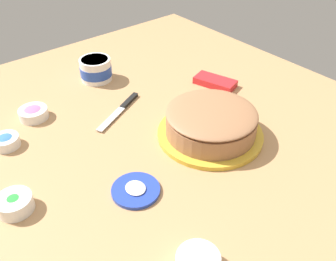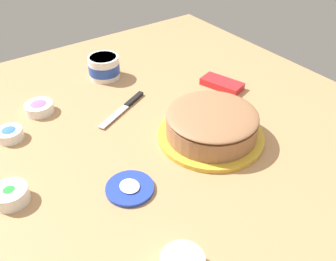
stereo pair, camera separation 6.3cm
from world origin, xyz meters
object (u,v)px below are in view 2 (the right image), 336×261
(frosted_cake, at_px, (212,125))
(candy_box_lower, at_px, (222,84))
(sprinkle_bowl_blue, at_px, (10,134))
(sprinkle_bowl_pink, at_px, (39,107))
(frosting_tub, at_px, (104,67))
(spreading_knife, at_px, (126,106))
(sprinkle_bowl_green, at_px, (11,194))
(frosting_tub_lid, at_px, (130,188))

(frosted_cake, height_order, candy_box_lower, frosted_cake)
(sprinkle_bowl_blue, relative_size, sprinkle_bowl_pink, 0.85)
(frosting_tub, xyz_separation_m, candy_box_lower, (-0.31, -0.31, -0.03))
(frosting_tub, height_order, spreading_knife, frosting_tub)
(frosting_tub, distance_m, sprinkle_bowl_pink, 0.30)
(spreading_knife, relative_size, candy_box_lower, 1.48)
(sprinkle_bowl_green, distance_m, candy_box_lower, 0.80)
(frosted_cake, height_order, frosting_tub, frosted_cake)
(candy_box_lower, bearing_deg, frosted_cake, 114.00)
(sprinkle_bowl_blue, bearing_deg, frosting_tub, -66.68)
(frosting_tub_lid, bearing_deg, spreading_knife, -28.89)
(sprinkle_bowl_pink, bearing_deg, sprinkle_bowl_green, 150.29)
(spreading_knife, bearing_deg, sprinkle_bowl_green, 114.13)
(frosted_cake, bearing_deg, spreading_knife, 23.43)
(frosting_tub_lid, xyz_separation_m, spreading_knife, (0.33, -0.18, -0.00))
(spreading_knife, xyz_separation_m, sprinkle_bowl_blue, (0.06, 0.36, 0.01))
(frosted_cake, relative_size, sprinkle_bowl_blue, 4.10)
(frosting_tub, xyz_separation_m, sprinkle_bowl_green, (-0.43, 0.48, -0.02))
(sprinkle_bowl_pink, bearing_deg, frosting_tub, -72.65)
(frosting_tub_lid, distance_m, sprinkle_bowl_green, 0.29)
(sprinkle_bowl_green, bearing_deg, frosting_tub_lid, -118.26)
(frosted_cake, xyz_separation_m, frosting_tub, (0.52, 0.08, -0.00))
(candy_box_lower, bearing_deg, frosting_tub, 27.05)
(frosting_tub, height_order, sprinkle_bowl_green, frosting_tub)
(sprinkle_bowl_blue, bearing_deg, spreading_knife, -98.63)
(frosting_tub, relative_size, sprinkle_bowl_pink, 1.28)
(spreading_knife, bearing_deg, candy_box_lower, -103.28)
(spreading_knife, height_order, candy_box_lower, candy_box_lower)
(spreading_knife, distance_m, sprinkle_bowl_green, 0.48)
(sprinkle_bowl_pink, distance_m, candy_box_lower, 0.64)
(spreading_knife, bearing_deg, frosting_tub_lid, 151.11)
(frosted_cake, relative_size, candy_box_lower, 2.12)
(frosting_tub, xyz_separation_m, sprinkle_bowl_blue, (-0.18, 0.41, -0.02))
(frosted_cake, relative_size, spreading_knife, 1.43)
(sprinkle_bowl_green, bearing_deg, frosted_cake, -99.25)
(frosting_tub_lid, bearing_deg, frosting_tub, -21.84)
(frosting_tub_lid, height_order, sprinkle_bowl_blue, sprinkle_bowl_blue)
(frosted_cake, relative_size, sprinkle_bowl_pink, 3.46)
(sprinkle_bowl_green, relative_size, candy_box_lower, 0.58)
(frosting_tub, height_order, candy_box_lower, frosting_tub)
(frosting_tub_lid, xyz_separation_m, candy_box_lower, (0.25, -0.54, 0.01))
(sprinkle_bowl_blue, xyz_separation_m, sprinkle_bowl_pink, (0.09, -0.12, 0.00))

